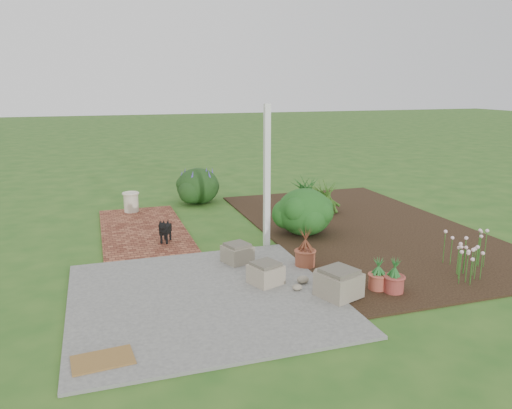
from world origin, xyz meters
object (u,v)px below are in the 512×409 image
object	(u,v)px
stone_trough_near	(339,284)
black_dog	(165,229)
evergreen_shrub	(305,211)
cream_ceramic_urn	(131,202)

from	to	relation	value
stone_trough_near	black_dog	world-z (taller)	black_dog
evergreen_shrub	cream_ceramic_urn	bearing A→B (deg)	138.38
black_dog	evergreen_shrub	world-z (taller)	evergreen_shrub
black_dog	evergreen_shrub	xyz separation A→B (m)	(2.62, -0.22, 0.19)
evergreen_shrub	stone_trough_near	bearing A→B (deg)	-104.44
stone_trough_near	cream_ceramic_urn	world-z (taller)	cream_ceramic_urn
cream_ceramic_urn	black_dog	bearing A→B (deg)	-80.70
stone_trough_near	cream_ceramic_urn	size ratio (longest dim) A/B	1.16
stone_trough_near	evergreen_shrub	distance (m)	2.95
cream_ceramic_urn	evergreen_shrub	bearing A→B (deg)	-41.62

